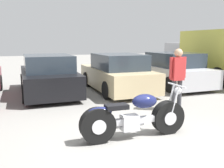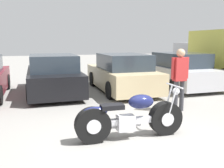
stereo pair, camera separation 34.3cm
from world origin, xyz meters
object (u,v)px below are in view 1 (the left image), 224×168
at_px(motorcycle, 134,117).
at_px(delivery_truck, 218,54).
at_px(parked_car_black, 48,76).
at_px(parked_car_champagne, 117,74).
at_px(parked_car_silver, 171,71).
at_px(person_standing, 178,74).

distance_m(motorcycle, delivery_truck, 8.32).
height_order(parked_car_black, parked_car_champagne, same).
distance_m(parked_car_champagne, parked_car_silver, 2.56).
distance_m(parked_car_black, person_standing, 4.66).
height_order(motorcycle, parked_car_silver, parked_car_silver).
bearing_deg(motorcycle, person_standing, 35.61).
height_order(parked_car_black, delivery_truck, delivery_truck).
distance_m(motorcycle, parked_car_silver, 6.22).
relative_size(parked_car_black, parked_car_champagne, 1.00).
xyz_separation_m(motorcycle, person_standing, (2.00, 1.43, 0.59)).
height_order(motorcycle, delivery_truck, delivery_truck).
height_order(parked_car_silver, delivery_truck, delivery_truck).
xyz_separation_m(motorcycle, delivery_truck, (6.67, 4.90, 0.90)).
xyz_separation_m(parked_car_champagne, person_standing, (0.54, -3.15, 0.36)).
height_order(parked_car_black, person_standing, person_standing).
bearing_deg(parked_car_silver, person_standing, -121.35).
distance_m(parked_car_black, parked_car_silver, 5.12).
bearing_deg(person_standing, parked_car_champagne, 99.72).
relative_size(parked_car_champagne, delivery_truck, 0.74).
height_order(parked_car_champagne, person_standing, person_standing).
height_order(parked_car_black, parked_car_silver, same).
bearing_deg(parked_car_black, delivery_truck, 0.01).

